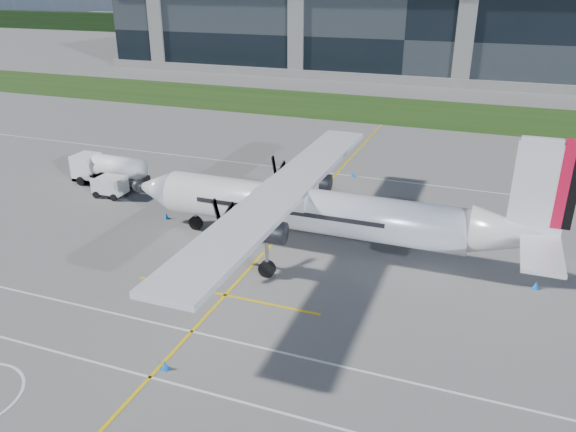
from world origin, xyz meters
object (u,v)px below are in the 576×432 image
Objects in this scene: safety_cone_tail at (536,285)px; ground_crew_person at (182,191)px; safety_cone_stbdwing at (353,174)px; baggage_tug at (110,187)px; fuel_tanker_truck at (105,170)px; turboprop_aircraft at (325,187)px; safety_cone_portwing at (165,365)px; safety_cone_nose_stbd at (166,216)px.

ground_crew_person is at bearing 169.67° from safety_cone_tail.
ground_crew_person reaches higher than safety_cone_stbdwing.
baggage_tug is at bearing 127.14° from ground_crew_person.
fuel_tanker_truck is 37.00m from safety_cone_tail.
fuel_tanker_truck is 8.92m from ground_crew_person.
safety_cone_stbdwing is (-2.01, 16.00, -4.42)m from turboprop_aircraft.
ground_crew_person is 22.29m from safety_cone_portwing.
ground_crew_person is 3.78m from safety_cone_nose_stbd.
baggage_tug is 7.63m from safety_cone_nose_stbd.
safety_cone_tail is at bearing -46.22° from safety_cone_stbdwing.
ground_crew_person is at bearing 161.65° from turboprop_aircraft.
fuel_tanker_truck reaches higher than baggage_tug.
turboprop_aircraft is 62.31× the size of safety_cone_portwing.
fuel_tanker_truck is 14.94× the size of safety_cone_nose_stbd.
fuel_tanker_truck is 3.40m from baggage_tug.
safety_cone_nose_stbd is at bearing 177.05° from safety_cone_tail.
safety_cone_portwing and safety_cone_tail have the same top height.
turboprop_aircraft reaches higher than ground_crew_person.
turboprop_aircraft reaches higher than fuel_tanker_truck.
safety_cone_tail is at bearing 40.48° from safety_cone_portwing.
baggage_tug is (2.32, -2.44, -0.50)m from fuel_tanker_truck.
ground_crew_person is 4.00× the size of safety_cone_portwing.
turboprop_aircraft is 14.44m from safety_cone_tail.
safety_cone_nose_stbd is 1.00× the size of safety_cone_tail.
safety_cone_nose_stbd and safety_cone_stbdwing have the same top height.
safety_cone_portwing is at bearing -47.34° from fuel_tanker_truck.
fuel_tanker_truck reaches higher than safety_cone_tail.
fuel_tanker_truck reaches higher than safety_cone_portwing.
ground_crew_person is 16.48m from safety_cone_stbdwing.
safety_cone_nose_stbd is 18.77m from safety_cone_portwing.
turboprop_aircraft is 4.17× the size of fuel_tanker_truck.
safety_cone_stbdwing is (20.68, 10.04, -1.15)m from fuel_tanker_truck.
fuel_tanker_truck is (-22.69, 5.97, -3.27)m from turboprop_aircraft.
safety_cone_tail is at bearing -9.96° from fuel_tanker_truck.
safety_cone_nose_stbd and safety_cone_tail have the same top height.
safety_cone_tail is (34.11, -3.96, -0.65)m from baggage_tug.
baggage_tug is at bearing -145.81° from safety_cone_stbdwing.
safety_cone_nose_stbd is 1.00× the size of safety_cone_stbdwing.
safety_cone_portwing is 22.47m from safety_cone_tail.
fuel_tanker_truck reaches higher than safety_cone_stbdwing.
turboprop_aircraft is at bearing 178.22° from safety_cone_tail.
safety_cone_stbdwing is at bearing 34.19° from baggage_tug.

